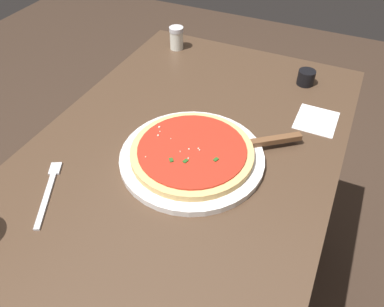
% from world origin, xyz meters
% --- Properties ---
extents(ground_plane, '(5.00, 5.00, 0.00)m').
position_xyz_m(ground_plane, '(0.00, 0.00, 0.00)').
color(ground_plane, '#38281E').
extents(restaurant_table, '(1.04, 0.71, 0.76)m').
position_xyz_m(restaurant_table, '(0.00, 0.00, 0.61)').
color(restaurant_table, black).
rests_on(restaurant_table, ground_plane).
extents(serving_plate, '(0.33, 0.33, 0.02)m').
position_xyz_m(serving_plate, '(-0.05, -0.04, 0.77)').
color(serving_plate, white).
rests_on(serving_plate, restaurant_table).
extents(pizza, '(0.28, 0.28, 0.02)m').
position_xyz_m(pizza, '(-0.05, -0.04, 0.79)').
color(pizza, '#DBB26B').
rests_on(pizza, serving_plate).
extents(pizza_server, '(0.17, 0.20, 0.01)m').
position_xyz_m(pizza_server, '(0.05, -0.16, 0.78)').
color(pizza_server, silver).
rests_on(pizza_server, serving_plate).
extents(cup_small_sauce, '(0.05, 0.05, 0.04)m').
position_xyz_m(cup_small_sauce, '(0.38, -0.20, 0.78)').
color(cup_small_sauce, black).
rests_on(cup_small_sauce, restaurant_table).
extents(napkin_folded_right, '(0.12, 0.10, 0.00)m').
position_xyz_m(napkin_folded_right, '(0.22, -0.27, 0.76)').
color(napkin_folded_right, white).
rests_on(napkin_folded_right, restaurant_table).
extents(fork, '(0.17, 0.10, 0.00)m').
position_xyz_m(fork, '(-0.27, 0.20, 0.76)').
color(fork, silver).
rests_on(fork, restaurant_table).
extents(parmesan_shaker, '(0.05, 0.05, 0.07)m').
position_xyz_m(parmesan_shaker, '(0.42, 0.24, 0.80)').
color(parmesan_shaker, silver).
rests_on(parmesan_shaker, restaurant_table).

